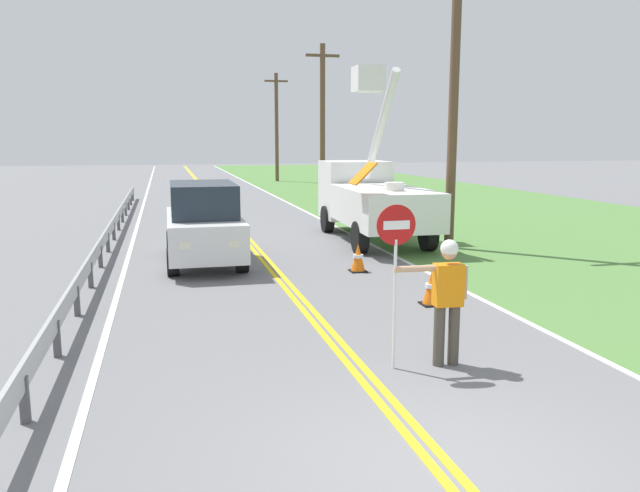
{
  "coord_description": "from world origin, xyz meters",
  "views": [
    {
      "loc": [
        -2.56,
        -5.3,
        3.19
      ],
      "look_at": [
        0.28,
        6.12,
        1.2
      ],
      "focal_mm": 35.23,
      "sensor_mm": 36.0,
      "label": 1
    }
  ],
  "objects_px": {
    "traffic_cone_lead": "(432,288)",
    "utility_pole_near": "(454,88)",
    "utility_bucket_truck": "(370,195)",
    "oncoming_suv_nearest": "(204,223)",
    "flagger_worker": "(447,294)",
    "traffic_cone_mid": "(358,258)",
    "utility_pole_far": "(277,125)",
    "utility_pole_mid": "(323,120)",
    "stop_sign_paddle": "(396,250)"
  },
  "relations": [
    {
      "from": "traffic_cone_lead",
      "to": "utility_pole_near",
      "type": "bearing_deg",
      "value": 61.8
    },
    {
      "from": "utility_bucket_truck",
      "to": "oncoming_suv_nearest",
      "type": "bearing_deg",
      "value": -152.48
    },
    {
      "from": "utility_pole_near",
      "to": "utility_bucket_truck",
      "type": "bearing_deg",
      "value": 127.96
    },
    {
      "from": "flagger_worker",
      "to": "traffic_cone_mid",
      "type": "height_order",
      "value": "flagger_worker"
    },
    {
      "from": "traffic_cone_mid",
      "to": "utility_pole_near",
      "type": "bearing_deg",
      "value": 35.83
    },
    {
      "from": "flagger_worker",
      "to": "utility_pole_near",
      "type": "relative_size",
      "value": 0.2
    },
    {
      "from": "utility_pole_near",
      "to": "traffic_cone_mid",
      "type": "height_order",
      "value": "utility_pole_near"
    },
    {
      "from": "utility_pole_near",
      "to": "utility_pole_far",
      "type": "relative_size",
      "value": 1.09
    },
    {
      "from": "oncoming_suv_nearest",
      "to": "utility_pole_mid",
      "type": "relative_size",
      "value": 0.57
    },
    {
      "from": "oncoming_suv_nearest",
      "to": "utility_pole_far",
      "type": "distance_m",
      "value": 33.39
    },
    {
      "from": "utility_bucket_truck",
      "to": "utility_pole_mid",
      "type": "relative_size",
      "value": 0.85
    },
    {
      "from": "stop_sign_paddle",
      "to": "oncoming_suv_nearest",
      "type": "height_order",
      "value": "stop_sign_paddle"
    },
    {
      "from": "stop_sign_paddle",
      "to": "traffic_cone_lead",
      "type": "bearing_deg",
      "value": 57.83
    },
    {
      "from": "flagger_worker",
      "to": "utility_pole_near",
      "type": "bearing_deg",
      "value": 64.31
    },
    {
      "from": "traffic_cone_lead",
      "to": "utility_bucket_truck",
      "type": "bearing_deg",
      "value": 79.88
    },
    {
      "from": "utility_bucket_truck",
      "to": "utility_pole_mid",
      "type": "bearing_deg",
      "value": 82.32
    },
    {
      "from": "stop_sign_paddle",
      "to": "traffic_cone_lead",
      "type": "distance_m",
      "value": 3.91
    },
    {
      "from": "utility_bucket_truck",
      "to": "utility_pole_near",
      "type": "height_order",
      "value": "utility_pole_near"
    },
    {
      "from": "flagger_worker",
      "to": "utility_pole_far",
      "type": "relative_size",
      "value": 0.22
    },
    {
      "from": "utility_bucket_truck",
      "to": "utility_pole_near",
      "type": "relative_size",
      "value": 0.77
    },
    {
      "from": "stop_sign_paddle",
      "to": "utility_pole_mid",
      "type": "relative_size",
      "value": 0.29
    },
    {
      "from": "traffic_cone_mid",
      "to": "traffic_cone_lead",
      "type": "bearing_deg",
      "value": -82.31
    },
    {
      "from": "flagger_worker",
      "to": "utility_bucket_truck",
      "type": "xyz_separation_m",
      "value": [
        2.65,
        11.4,
        0.37
      ]
    },
    {
      "from": "utility_bucket_truck",
      "to": "stop_sign_paddle",
      "type": "bearing_deg",
      "value": -106.77
    },
    {
      "from": "oncoming_suv_nearest",
      "to": "traffic_cone_lead",
      "type": "height_order",
      "value": "oncoming_suv_nearest"
    },
    {
      "from": "stop_sign_paddle",
      "to": "utility_pole_mid",
      "type": "height_order",
      "value": "utility_pole_mid"
    },
    {
      "from": "stop_sign_paddle",
      "to": "flagger_worker",
      "type": "bearing_deg",
      "value": -3.54
    },
    {
      "from": "oncoming_suv_nearest",
      "to": "traffic_cone_mid",
      "type": "xyz_separation_m",
      "value": [
        3.59,
        -2.03,
        -0.72
      ]
    },
    {
      "from": "utility_pole_near",
      "to": "utility_pole_mid",
      "type": "distance_m",
      "value": 15.77
    },
    {
      "from": "traffic_cone_lead",
      "to": "utility_pole_mid",
      "type": "bearing_deg",
      "value": 81.39
    },
    {
      "from": "stop_sign_paddle",
      "to": "oncoming_suv_nearest",
      "type": "relative_size",
      "value": 0.5
    },
    {
      "from": "utility_pole_near",
      "to": "stop_sign_paddle",
      "type": "bearing_deg",
      "value": -119.58
    },
    {
      "from": "utility_pole_near",
      "to": "traffic_cone_lead",
      "type": "xyz_separation_m",
      "value": [
        -3.22,
        -6.02,
        -4.34
      ]
    },
    {
      "from": "flagger_worker",
      "to": "utility_pole_mid",
      "type": "bearing_deg",
      "value": 79.82
    },
    {
      "from": "stop_sign_paddle",
      "to": "traffic_cone_lead",
      "type": "relative_size",
      "value": 3.33
    },
    {
      "from": "oncoming_suv_nearest",
      "to": "utility_pole_mid",
      "type": "xyz_separation_m",
      "value": [
        7.34,
        16.39,
        3.19
      ]
    },
    {
      "from": "utility_pole_mid",
      "to": "utility_bucket_truck",
      "type": "bearing_deg",
      "value": -97.68
    },
    {
      "from": "flagger_worker",
      "to": "stop_sign_paddle",
      "type": "bearing_deg",
      "value": 176.46
    },
    {
      "from": "utility_pole_near",
      "to": "traffic_cone_mid",
      "type": "xyz_separation_m",
      "value": [
        -3.68,
        -2.66,
        -4.34
      ]
    },
    {
      "from": "flagger_worker",
      "to": "utility_pole_mid",
      "type": "xyz_separation_m",
      "value": [
        4.48,
        24.92,
        3.2
      ]
    },
    {
      "from": "utility_pole_near",
      "to": "traffic_cone_mid",
      "type": "relative_size",
      "value": 12.82
    },
    {
      "from": "utility_pole_far",
      "to": "utility_pole_near",
      "type": "bearing_deg",
      "value": -90.77
    },
    {
      "from": "utility_pole_far",
      "to": "traffic_cone_lead",
      "type": "distance_m",
      "value": 38.1
    },
    {
      "from": "utility_pole_mid",
      "to": "traffic_cone_lead",
      "type": "relative_size",
      "value": 11.63
    },
    {
      "from": "utility_pole_mid",
      "to": "utility_pole_far",
      "type": "distance_m",
      "value": 15.94
    },
    {
      "from": "utility_pole_far",
      "to": "traffic_cone_mid",
      "type": "xyz_separation_m",
      "value": [
        -4.1,
        -34.35,
        -3.97
      ]
    },
    {
      "from": "utility_pole_mid",
      "to": "stop_sign_paddle",
      "type": "bearing_deg",
      "value": -101.9
    },
    {
      "from": "utility_pole_far",
      "to": "utility_pole_mid",
      "type": "bearing_deg",
      "value": -91.28
    },
    {
      "from": "utility_pole_mid",
      "to": "traffic_cone_mid",
      "type": "relative_size",
      "value": 11.63
    },
    {
      "from": "flagger_worker",
      "to": "stop_sign_paddle",
      "type": "xyz_separation_m",
      "value": [
        -0.77,
        0.05,
        0.66
      ]
    }
  ]
}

